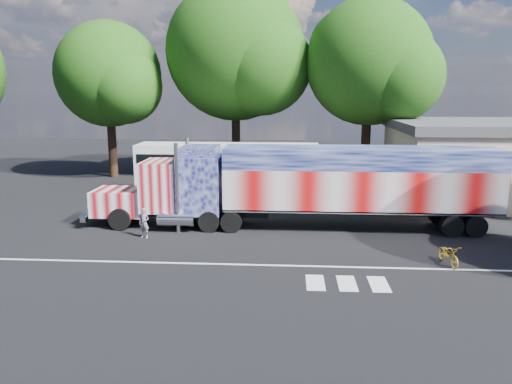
# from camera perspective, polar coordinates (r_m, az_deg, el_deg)

# --- Properties ---
(ground) EXTENTS (100.00, 100.00, 0.00)m
(ground) POSITION_cam_1_polar(r_m,az_deg,el_deg) (24.06, -0.48, -5.88)
(ground) COLOR black
(lane_markings) EXTENTS (30.00, 2.67, 0.01)m
(lane_markings) POSITION_cam_1_polar(r_m,az_deg,el_deg) (20.44, 3.56, -9.13)
(lane_markings) COLOR silver
(lane_markings) RESTS_ON ground
(semi_truck) EXTENTS (21.68, 3.42, 4.62)m
(semi_truck) POSITION_cam_1_polar(r_m,az_deg,el_deg) (26.38, 5.94, 0.95)
(semi_truck) COLOR black
(semi_truck) RESTS_ON ground
(coach_bus) EXTENTS (12.38, 2.88, 3.60)m
(coach_bus) POSITION_cam_1_polar(r_m,az_deg,el_deg) (34.33, -3.22, 2.61)
(coach_bus) COLOR white
(coach_bus) RESTS_ON ground
(woman) EXTENTS (0.64, 0.51, 1.51)m
(woman) POSITION_cam_1_polar(r_m,az_deg,el_deg) (25.36, -12.66, -3.47)
(woman) COLOR slate
(woman) RESTS_ON ground
(bicycle) EXTENTS (0.87, 1.76, 0.88)m
(bicycle) POSITION_cam_1_polar(r_m,az_deg,el_deg) (22.63, 21.15, -6.67)
(bicycle) COLOR gold
(bicycle) RESTS_ON ground
(tree_n_mid) EXTENTS (11.68, 11.12, 15.83)m
(tree_n_mid) POSITION_cam_1_polar(r_m,az_deg,el_deg) (41.63, -2.13, 15.72)
(tree_n_mid) COLOR black
(tree_n_mid) RESTS_ON ground
(tree_nw_a) EXTENTS (8.95, 8.52, 12.72)m
(tree_nw_a) POSITION_cam_1_polar(r_m,az_deg,el_deg) (43.26, -16.37, 12.72)
(tree_nw_a) COLOR black
(tree_nw_a) RESTS_ON ground
(tree_ne_a) EXTENTS (9.79, 9.33, 13.90)m
(tree_ne_a) POSITION_cam_1_polar(r_m,az_deg,el_deg) (38.93, 13.06, 14.20)
(tree_ne_a) COLOR black
(tree_ne_a) RESTS_ON ground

